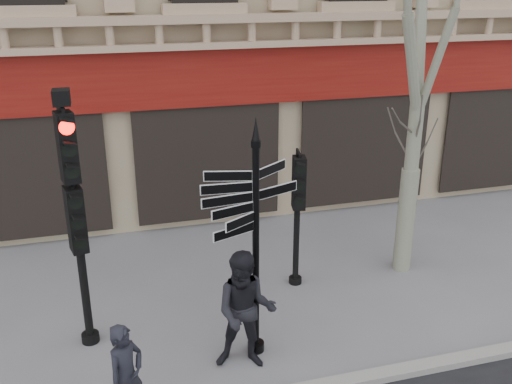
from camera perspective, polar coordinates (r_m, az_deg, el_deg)
ground at (r=9.83m, az=1.31°, el=-14.56°), size 80.00×80.00×0.00m
fingerpost at (r=8.34m, az=-0.01°, el=-0.98°), size 1.90×1.90×3.87m
traffic_signal_main at (r=8.97m, az=-17.84°, el=-0.03°), size 0.52×0.42×4.20m
traffic_signal_secondary at (r=10.67m, az=4.17°, el=-0.48°), size 0.50×0.40×2.62m
pedestrian_a at (r=8.04m, az=-12.82°, el=-17.56°), size 0.66×0.65×1.54m
pedestrian_b at (r=8.76m, az=-1.04°, el=-11.83°), size 1.11×0.98×1.93m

